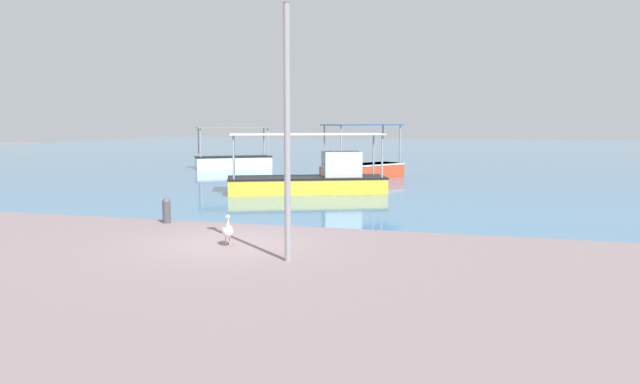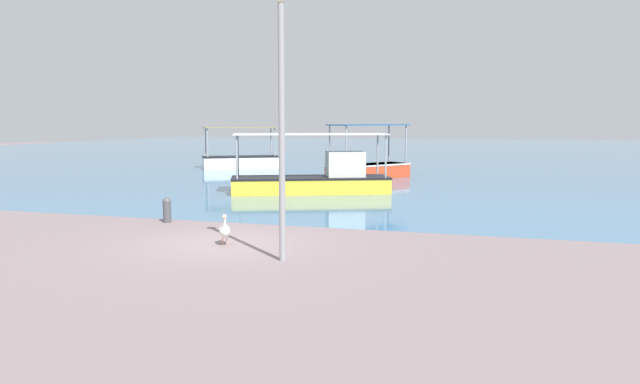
# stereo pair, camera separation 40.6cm
# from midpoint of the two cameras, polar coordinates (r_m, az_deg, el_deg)

# --- Properties ---
(ground) EXTENTS (120.00, 120.00, 0.00)m
(ground) POSITION_cam_midpoint_polar(r_m,az_deg,el_deg) (16.16, -7.88, -4.67)
(ground) COLOR slate
(harbor_water) EXTENTS (110.00, 90.00, 0.00)m
(harbor_water) POSITION_cam_midpoint_polar(r_m,az_deg,el_deg) (62.78, 11.03, 3.60)
(harbor_water) COLOR teal
(harbor_water) RESTS_ON ground
(fishing_boat_near_left) EXTENTS (7.02, 4.53, 2.56)m
(fishing_boat_near_left) POSITION_cam_midpoint_polar(r_m,az_deg,el_deg) (26.94, 0.10, 1.29)
(fishing_boat_near_left) COLOR yellow
(fishing_boat_near_left) RESTS_ON harbor_water
(fishing_boat_near_right) EXTENTS (4.90, 3.91, 2.68)m
(fishing_boat_near_right) POSITION_cam_midpoint_polar(r_m,az_deg,el_deg) (40.92, -7.01, 2.94)
(fishing_boat_near_right) COLOR white
(fishing_boat_near_right) RESTS_ON harbor_water
(fishing_boat_far_left) EXTENTS (4.10, 4.92, 2.91)m
(fishing_boat_far_left) POSITION_cam_midpoint_polar(r_m,az_deg,el_deg) (33.77, 4.79, 2.21)
(fishing_boat_far_left) COLOR #CC4222
(fishing_boat_far_left) RESTS_ON harbor_water
(pelican) EXTENTS (0.50, 0.75, 0.80)m
(pelican) POSITION_cam_midpoint_polar(r_m,az_deg,el_deg) (15.88, -7.99, -3.48)
(pelican) COLOR #E0997A
(pelican) RESTS_ON ground
(lamp_post) EXTENTS (0.28, 0.28, 5.90)m
(lamp_post) POSITION_cam_midpoint_polar(r_m,az_deg,el_deg) (13.72, -2.68, 7.30)
(lamp_post) COLOR gray
(lamp_post) RESTS_ON ground
(mooring_bollard) EXTENTS (0.26, 0.26, 0.78)m
(mooring_bollard) POSITION_cam_midpoint_polar(r_m,az_deg,el_deg) (19.69, -13.24, -1.53)
(mooring_bollard) COLOR #47474C
(mooring_bollard) RESTS_ON ground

